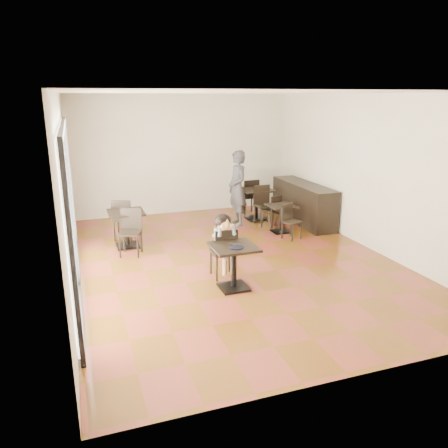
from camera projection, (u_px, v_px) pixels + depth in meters
name	position (u px, v px, depth m)	size (l,w,h in m)	color
floor	(233.00, 260.00, 8.70)	(6.00, 8.00, 0.01)	brown
ceiling	(234.00, 92.00, 7.80)	(6.00, 8.00, 0.01)	silver
wall_back	(183.00, 155.00, 11.88)	(6.00, 0.01, 3.20)	silver
wall_front	(364.00, 247.00, 4.62)	(6.00, 0.01, 3.20)	silver
wall_left	(66.00, 192.00, 7.31)	(0.01, 8.00, 3.20)	silver
wall_right	(367.00, 172.00, 9.18)	(0.01, 8.00, 3.20)	silver
storefront_window	(69.00, 210.00, 6.93)	(0.04, 4.50, 2.60)	white
child_table	(234.00, 267.00, 7.31)	(0.72, 0.72, 0.77)	black
child_chair	(223.00, 252.00, 7.78)	(0.41, 0.41, 0.92)	black
child	(223.00, 246.00, 7.75)	(0.41, 0.58, 1.16)	slate
plate	(236.00, 247.00, 7.11)	(0.26, 0.26, 0.02)	black
pizza_slice	(227.00, 226.00, 7.46)	(0.27, 0.21, 0.06)	tan
adult_patron	(237.00, 188.00, 10.83)	(0.68, 0.45, 1.87)	#3B3B41
cafe_table_mid	(281.00, 219.00, 10.39)	(0.63, 0.63, 0.66)	black
cafe_table_left	(127.00, 229.00, 9.36)	(0.74, 0.74, 0.79)	black
cafe_table_back	(256.00, 204.00, 11.45)	(0.77, 0.77, 0.82)	black
chair_mid_a	(271.00, 210.00, 10.87)	(0.36, 0.36, 0.80)	black
chair_mid_b	(292.00, 222.00, 9.87)	(0.36, 0.36, 0.80)	black
chair_left_a	(124.00, 219.00, 9.83)	(0.43, 0.43, 0.95)	black
chair_left_b	(130.00, 233.00, 8.84)	(0.43, 0.43, 0.95)	black
chair_back_a	(248.00, 197.00, 11.93)	(0.44, 0.44, 0.98)	black
chair_back_b	(265.00, 206.00, 10.93)	(0.44, 0.44, 0.98)	black
service_counter	(303.00, 203.00, 11.20)	(0.60, 2.40, 1.00)	black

